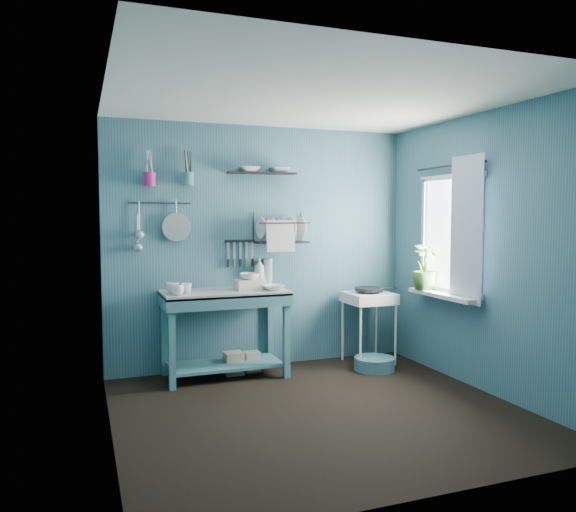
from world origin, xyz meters
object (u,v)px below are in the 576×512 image
object	(u,v)px
wash_tub	(250,284)
colander	(176,227)
mug_right	(173,288)
soap_bottle	(259,272)
work_counter	(225,334)
storage_tin_large	(234,363)
water_bottle	(268,272)
mug_mid	(186,288)
utensil_cup_magenta	(150,179)
potted_plant	(424,267)
hotplate_stand	(369,328)
mug_left	(177,290)
storage_tin_small	(252,362)
dish_rack	(281,228)
utensil_cup_teal	(188,179)
frying_pan	(369,289)
floor_basin	(374,364)

from	to	relation	value
wash_tub	colander	xyz separation A→B (m)	(-0.67, 0.25, 0.57)
mug_right	soap_bottle	xyz separation A→B (m)	(0.92, 0.20, 0.10)
work_counter	colander	bearing A→B (deg)	162.40
work_counter	storage_tin_large	world-z (taller)	work_counter
mug_right	colander	size ratio (longest dim) A/B	0.44
mug_right	water_bottle	xyz separation A→B (m)	(1.02, 0.22, 0.09)
mug_mid	water_bottle	size ratio (longest dim) A/B	0.36
utensil_cup_magenta	mug_mid	bearing A→B (deg)	-42.12
colander	potted_plant	distance (m)	2.51
work_counter	soap_bottle	size ratio (longest dim) A/B	4.02
hotplate_stand	water_bottle	bearing A→B (deg)	167.33
utensil_cup_magenta	mug_left	bearing A→B (deg)	-62.31
water_bottle	storage_tin_small	xyz separation A→B (m)	(-0.22, -0.14, -0.89)
mug_right	dish_rack	bearing A→B (deg)	7.60
potted_plant	soap_bottle	bearing A→B (deg)	156.19
work_counter	utensil_cup_teal	world-z (taller)	utensil_cup_teal
frying_pan	floor_basin	xyz separation A→B (m)	(-0.07, -0.27, -0.73)
potted_plant	storage_tin_small	bearing A→B (deg)	161.38
mug_right	utensil_cup_teal	size ratio (longest dim) A/B	0.95
dish_rack	utensil_cup_teal	bearing A→B (deg)	177.34
mug_left	colander	xyz separation A→B (m)	(0.06, 0.39, 0.57)
utensil_cup_teal	colander	xyz separation A→B (m)	(-0.12, 0.03, -0.47)
wash_tub	mug_mid	bearing A→B (deg)	-176.37
work_counter	utensil_cup_magenta	size ratio (longest dim) A/B	9.25
wash_tub	soap_bottle	bearing A→B (deg)	52.31
colander	potted_plant	xyz separation A→B (m)	(2.38, -0.71, -0.41)
soap_bottle	potted_plant	world-z (taller)	potted_plant
mug_right	storage_tin_large	bearing A→B (deg)	4.76
work_counter	utensil_cup_teal	size ratio (longest dim) A/B	9.25
work_counter	frying_pan	size ratio (longest dim) A/B	4.01
wash_tub	potted_plant	world-z (taller)	potted_plant
mug_left	utensil_cup_teal	xyz separation A→B (m)	(0.18, 0.36, 1.03)
storage_tin_large	mug_right	bearing A→B (deg)	-175.24
potted_plant	dish_rack	bearing A→B (deg)	154.40
mug_left	floor_basin	size ratio (longest dim) A/B	0.30
frying_pan	mug_mid	bearing A→B (deg)	-179.38
utensil_cup_magenta	utensil_cup_teal	xyz separation A→B (m)	(0.37, 0.00, 0.01)
wash_tub	frying_pan	bearing A→B (deg)	-0.82
storage_tin_large	utensil_cup_teal	bearing A→B (deg)	159.26
work_counter	storage_tin_large	size ratio (longest dim) A/B	5.47
hotplate_stand	floor_basin	size ratio (longest dim) A/B	1.84
frying_pan	utensil_cup_magenta	distance (m)	2.52
storage_tin_small	floor_basin	world-z (taller)	storage_tin_small
mug_left	dish_rack	size ratio (longest dim) A/B	0.22
hotplate_stand	storage_tin_small	world-z (taller)	hotplate_stand
mug_right	mug_left	bearing A→B (deg)	-82.87
wash_tub	floor_basin	xyz separation A→B (m)	(1.24, -0.28, -0.84)
utensil_cup_magenta	soap_bottle	bearing A→B (deg)	-0.12
utensil_cup_magenta	colander	bearing A→B (deg)	6.80
wash_tub	utensil_cup_magenta	size ratio (longest dim) A/B	2.15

